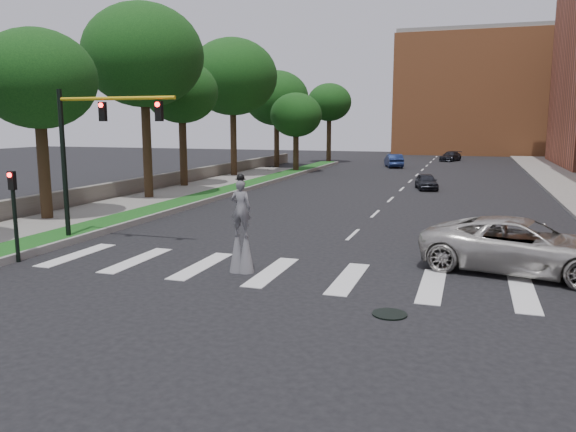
{
  "coord_description": "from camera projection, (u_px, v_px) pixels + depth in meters",
  "views": [
    {
      "loc": [
        4.8,
        -15.93,
        4.89
      ],
      "look_at": [
        -1.12,
        2.19,
        1.7
      ],
      "focal_mm": 35.0,
      "sensor_mm": 36.0,
      "label": 1
    }
  ],
  "objects": [
    {
      "name": "tree_6",
      "position": [
        296.0,
        115.0,
        54.59
      ],
      "size": [
        5.03,
        5.03,
        7.75
      ],
      "color": "black",
      "rests_on": "ground"
    },
    {
      "name": "car_mid",
      "position": [
        394.0,
        161.0,
        61.68
      ],
      "size": [
        2.72,
        4.7,
        1.47
      ],
      "primitive_type": "imported",
      "rotation": [
        0.0,
        0.0,
        3.42
      ],
      "color": "navy",
      "rests_on": "ground"
    },
    {
      "name": "tree_1",
      "position": [
        38.0,
        80.0,
        26.92
      ],
      "size": [
        5.62,
        5.62,
        9.34
      ],
      "color": "black",
      "rests_on": "ground"
    },
    {
      "name": "grass_median",
      "position": [
        226.0,
        191.0,
        39.46
      ],
      "size": [
        2.0,
        60.0,
        0.25
      ],
      "primitive_type": "cube",
      "color": "#154A17",
      "rests_on": "ground"
    },
    {
      "name": "stone_wall",
      "position": [
        171.0,
        180.0,
        42.95
      ],
      "size": [
        0.5,
        56.0,
        1.1
      ],
      "primitive_type": "cube",
      "color": "#615B53",
      "rests_on": "ground"
    },
    {
      "name": "sidewalk_left",
      "position": [
        102.0,
        210.0,
        31.0
      ],
      "size": [
        4.0,
        60.0,
        0.18
      ],
      "primitive_type": "cube",
      "color": "slate",
      "rests_on": "ground"
    },
    {
      "name": "stilt_performer",
      "position": [
        241.0,
        232.0,
        18.32
      ],
      "size": [
        0.84,
        0.52,
        3.26
      ],
      "rotation": [
        0.0,
        0.0,
        3.13
      ],
      "color": "black",
      "rests_on": "ground"
    },
    {
      "name": "tree_4",
      "position": [
        233.0,
        77.0,
        49.57
      ],
      "size": [
        7.94,
        7.94,
        12.25
      ],
      "color": "black",
      "rests_on": "ground"
    },
    {
      "name": "ground_plane",
      "position": [
        300.0,
        284.0,
        17.21
      ],
      "size": [
        160.0,
        160.0,
        0.0
      ],
      "primitive_type": "plane",
      "color": "black",
      "rests_on": "ground"
    },
    {
      "name": "building_backdrop",
      "position": [
        483.0,
        96.0,
        87.02
      ],
      "size": [
        26.0,
        14.0,
        18.0
      ],
      "primitive_type": "cube",
      "color": "#CB733F",
      "rests_on": "ground"
    },
    {
      "name": "traffic_signal",
      "position": [
        88.0,
        141.0,
        22.33
      ],
      "size": [
        5.3,
        0.23,
        6.2
      ],
      "color": "black",
      "rests_on": "ground"
    },
    {
      "name": "median_curb",
      "position": [
        240.0,
        191.0,
        39.13
      ],
      "size": [
        0.2,
        60.0,
        0.28
      ],
      "primitive_type": "cube",
      "color": "gray",
      "rests_on": "ground"
    },
    {
      "name": "manhole",
      "position": [
        390.0,
        314.0,
        14.41
      ],
      "size": [
        0.9,
        0.9,
        0.04
      ],
      "primitive_type": "cylinder",
      "color": "black",
      "rests_on": "ground"
    },
    {
      "name": "tree_2",
      "position": [
        143.0,
        56.0,
        34.46
      ],
      "size": [
        7.43,
        7.43,
        12.12
      ],
      "color": "black",
      "rests_on": "ground"
    },
    {
      "name": "tree_7",
      "position": [
        329.0,
        103.0,
        67.76
      ],
      "size": [
        5.34,
        5.34,
        9.57
      ],
      "color": "black",
      "rests_on": "ground"
    },
    {
      "name": "car_near",
      "position": [
        426.0,
        182.0,
        41.3
      ],
      "size": [
        2.12,
        3.66,
        1.17
      ],
      "primitive_type": "imported",
      "rotation": [
        0.0,
        0.0,
        0.23
      ],
      "color": "black",
      "rests_on": "ground"
    },
    {
      "name": "tree_5",
      "position": [
        276.0,
        98.0,
        61.04
      ],
      "size": [
        7.0,
        7.0,
        10.47
      ],
      "color": "black",
      "rests_on": "ground"
    },
    {
      "name": "car_far",
      "position": [
        450.0,
        156.0,
        71.51
      ],
      "size": [
        2.98,
        4.56,
        1.23
      ],
      "primitive_type": "imported",
      "rotation": [
        0.0,
        0.0,
        -0.32
      ],
      "color": "black",
      "rests_on": "ground"
    },
    {
      "name": "tree_3",
      "position": [
        181.0,
        92.0,
        41.39
      ],
      "size": [
        5.43,
        5.43,
        9.43
      ],
      "color": "black",
      "rests_on": "ground"
    },
    {
      "name": "suv_crossing",
      "position": [
        523.0,
        246.0,
        18.34
      ],
      "size": [
        6.9,
        4.27,
        1.78
      ],
      "primitive_type": "imported",
      "rotation": [
        0.0,
        0.0,
        1.35
      ],
      "color": "beige",
      "rests_on": "ground"
    },
    {
      "name": "secondary_signal",
      "position": [
        14.0,
        208.0,
        19.57
      ],
      "size": [
        0.25,
        0.21,
        3.23
      ],
      "color": "black",
      "rests_on": "ground"
    }
  ]
}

